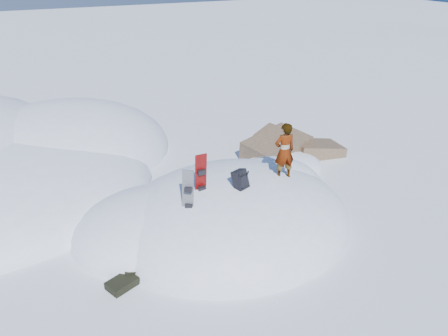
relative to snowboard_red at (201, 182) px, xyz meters
name	(u,v)px	position (x,y,z in m)	size (l,w,h in m)	color
ground	(232,224)	(0.98, 0.07, -1.63)	(120.00, 120.00, 0.00)	white
snow_mound	(223,221)	(0.80, 0.31, -1.63)	(8.00, 6.00, 3.00)	white
rock_outcrop	(284,160)	(4.69, 3.08, -1.61)	(4.68, 4.41, 1.68)	brown
snowboard_red	(201,182)	(0.00, 0.00, 0.00)	(0.31, 0.23, 1.67)	#AC0909
snowboard_dark	(188,199)	(-0.55, -0.47, -0.13)	(0.39, 0.38, 1.53)	black
backpack	(241,180)	(0.94, -0.45, 0.06)	(0.47, 0.54, 0.60)	black
gear_pile	(124,281)	(-2.47, -1.11, -1.51)	(0.92, 0.72, 0.24)	black
person	(284,151)	(2.43, -0.18, 0.47)	(0.60, 0.39, 1.64)	slate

